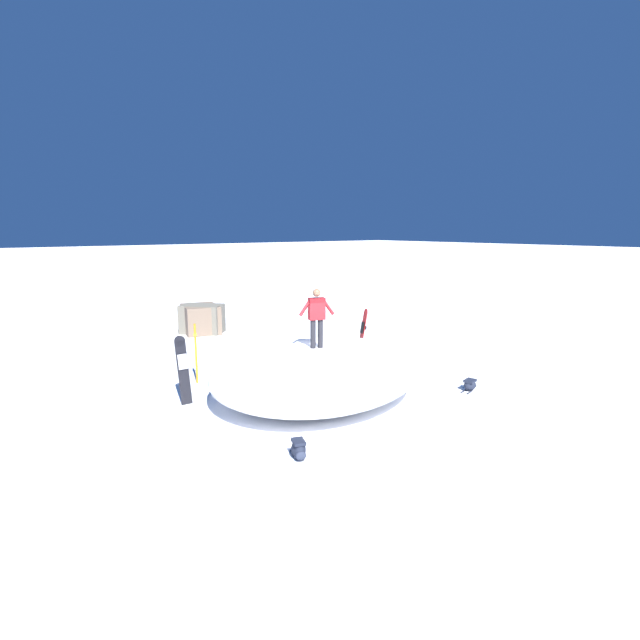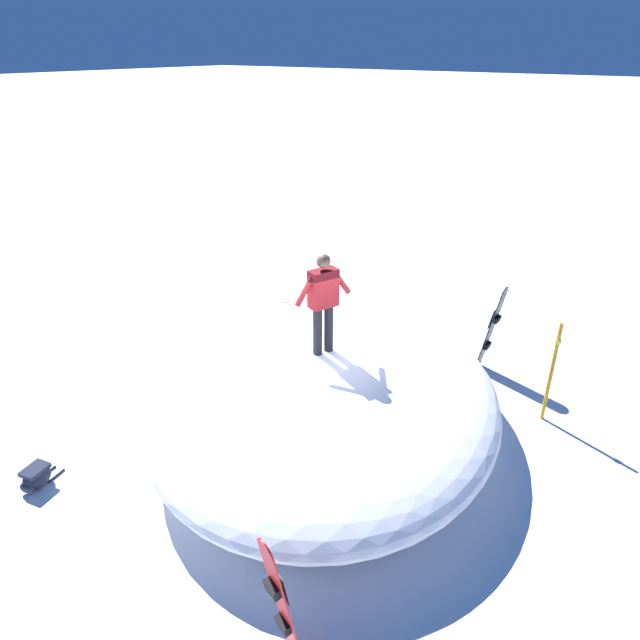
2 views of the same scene
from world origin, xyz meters
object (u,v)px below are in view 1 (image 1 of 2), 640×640
object	(u,v)px
backpack_near	(299,449)
backpack_far	(470,385)
snowboard_primary_upright	(183,369)
snowboard_secondary_upright	(362,333)
trail_marker_pole	(196,352)
snowboarder_standing	(317,315)

from	to	relation	value
backpack_near	backpack_far	world-z (taller)	backpack_near
snowboard_primary_upright	backpack_near	bearing A→B (deg)	96.79
snowboard_secondary_upright	trail_marker_pole	distance (m)	5.67
snowboard_primary_upright	snowboard_secondary_upright	size ratio (longest dim) A/B	1.01
snowboard_primary_upright	backpack_near	distance (m)	4.43
snowboard_primary_upright	snowboard_secondary_upright	xyz separation A→B (m)	(-6.53, -0.38, -0.01)
snowboard_primary_upright	trail_marker_pole	xyz separation A→B (m)	(-0.93, -1.30, 0.02)
backpack_far	trail_marker_pole	distance (m)	7.74
backpack_far	trail_marker_pole	bearing A→B (deg)	-42.56
backpack_near	snowboard_primary_upright	bearing A→B (deg)	-83.21
snowboarder_standing	trail_marker_pole	world-z (taller)	snowboarder_standing
backpack_near	snowboarder_standing	bearing A→B (deg)	-132.72
backpack_near	trail_marker_pole	distance (m)	5.70
snowboard_secondary_upright	backpack_far	size ratio (longest dim) A/B	2.70
snowboard_secondary_upright	trail_marker_pole	bearing A→B (deg)	-9.30
snowboarder_standing	backpack_far	distance (m)	4.69
snowboard_secondary_upright	snowboarder_standing	bearing A→B (deg)	29.56
snowboarder_standing	snowboard_primary_upright	distance (m)	3.68
snowboard_primary_upright	snowboarder_standing	bearing A→B (deg)	152.82
snowboarder_standing	snowboard_secondary_upright	bearing A→B (deg)	-150.44
snowboard_primary_upright	backpack_near	size ratio (longest dim) A/B	2.81
snowboarder_standing	snowboard_primary_upright	world-z (taller)	snowboarder_standing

